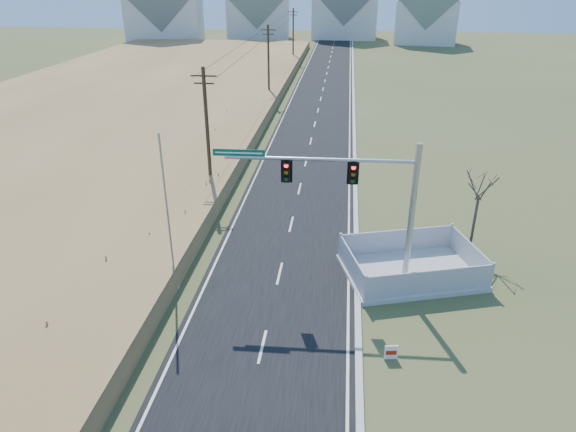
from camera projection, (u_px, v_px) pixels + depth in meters
The scene contains 16 objects.
ground at pixel (269, 319), 24.09m from camera, with size 260.00×260.00×0.00m, color #454D25.
road at pixel (322, 92), 68.89m from camera, with size 8.00×180.00×0.06m, color black.
curb at pixel (353, 93), 68.45m from camera, with size 0.30×180.00×0.18m, color #B2AFA8.
reed_marsh at pixel (120, 100), 62.04m from camera, with size 38.00×110.00×1.30m, color #A9834C.
utility_pole_near at pixel (207, 130), 36.15m from camera, with size 1.80×0.26×9.00m.
utility_pole_mid at pixel (269, 62), 63.04m from camera, with size 1.80×0.26×9.00m.
utility_pole_far at pixel (293, 35), 89.93m from camera, with size 1.80×0.26×9.00m.
condo_nw at pixel (164, 6), 114.17m from camera, with size 17.69×13.38×19.05m.
condo_nnw at pixel (259, 8), 119.68m from camera, with size 14.93×11.17×17.03m.
condo_n at pixel (345, 4), 120.99m from camera, with size 15.27×10.20×18.54m.
condo_ne at pixel (427, 11), 112.37m from camera, with size 14.12×10.51×16.52m.
traffic_signal_mast at pixel (372, 204), 24.46m from camera, with size 9.81×0.68×7.80m.
fence_enclosure at pixel (411, 270), 27.51m from camera, with size 8.00×6.52×1.59m.
open_sign at pixel (391, 352), 21.46m from camera, with size 0.56×0.14×0.70m.
flagpole at pixel (169, 231), 25.03m from camera, with size 0.37×0.37×8.28m.
bare_tree at pixel (481, 185), 28.09m from camera, with size 1.97×1.97×5.21m.
Camera 1 is at (3.05, -19.40, 14.80)m, focal length 32.00 mm.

